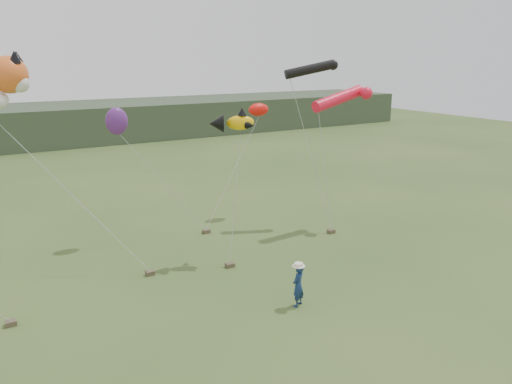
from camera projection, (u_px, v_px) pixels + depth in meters
ground at (282, 309)px, 18.80m from camera, size 120.00×120.00×0.00m
headland at (29, 126)px, 53.85m from camera, size 90.00×13.00×4.00m
festival_attendant at (298, 286)px, 18.84m from camera, size 0.72×0.63×1.66m
sandbag_anchors at (200, 260)px, 23.12m from camera, size 16.23×5.49×0.19m
fish_kite at (232, 123)px, 22.20m from camera, size 2.19×1.45×1.06m
tube_kites at (332, 87)px, 26.58m from camera, size 3.87×3.26×2.66m
misc_kites at (179, 116)px, 26.07m from camera, size 9.61×1.37×1.34m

